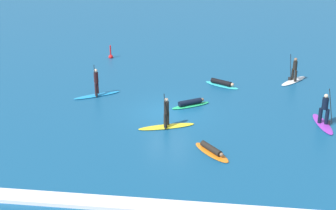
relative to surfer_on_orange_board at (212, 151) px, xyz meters
The scene contains 10 objects.
ground_plane 5.75m from the surfer_on_orange_board, 120.01° to the left, with size 120.00×120.00×0.00m, color navy.
surfer_on_orange_board is the anchor object (origin of this frame).
surfer_on_yellow_board 3.93m from the surfer_on_orange_board, 133.57° to the left, with size 3.30×1.77×2.12m.
surfer_on_purple_board 7.61m from the surfer_on_orange_board, 34.55° to the left, with size 1.13×3.02×2.29m.
surfer_on_blue_board 10.76m from the surfer_on_orange_board, 137.67° to the left, with size 3.00×2.33×2.23m.
surfer_on_white_board 13.00m from the surfer_on_orange_board, 65.25° to the left, with size 2.31×2.68×2.04m.
surfer_on_green_board 6.39m from the surfer_on_orange_board, 104.31° to the left, with size 2.53×1.93×0.45m.
surfer_on_teal_board 10.26m from the surfer_on_orange_board, 88.32° to the left, with size 2.65×1.97×0.43m.
marker_buoy 18.36m from the surfer_on_orange_board, 119.65° to the left, with size 0.38×0.38×1.17m.
wave_crest 5.97m from the surfer_on_orange_board, 118.80° to the right, with size 15.48×0.90×0.18m, color white.
Camera 1 is at (3.38, -27.12, 11.67)m, focal length 51.69 mm.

